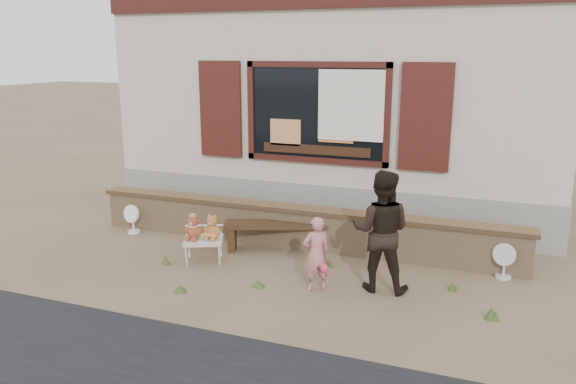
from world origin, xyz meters
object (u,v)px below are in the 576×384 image
at_px(bench, 281,230).
at_px(teddy_bear_left, 193,227).
at_px(child, 316,254).
at_px(adult, 381,231).
at_px(folding_chair, 204,241).
at_px(teddy_bear_right, 212,226).

distance_m(bench, teddy_bear_left, 1.40).
xyz_separation_m(bench, child, (0.99, -1.27, 0.17)).
bearing_deg(teddy_bear_left, adult, -25.14).
height_order(folding_chair, child, child).
xyz_separation_m(teddy_bear_right, adult, (2.54, -0.14, 0.27)).
distance_m(child, adult, 0.89).
distance_m(teddy_bear_right, child, 1.83).
height_order(bench, adult, adult).
xyz_separation_m(bench, adult, (1.76, -0.94, 0.47)).
xyz_separation_m(bench, teddy_bear_right, (-0.78, -0.80, 0.21)).
distance_m(teddy_bear_left, adult, 2.81).
bearing_deg(folding_chair, teddy_bear_right, -0.00).
bearing_deg(child, folding_chair, -47.92).
bearing_deg(adult, bench, -31.59).
distance_m(teddy_bear_left, child, 2.05).
bearing_deg(child, bench, -87.85).
distance_m(folding_chair, teddy_bear_right, 0.26).
bearing_deg(teddy_bear_left, teddy_bear_right, 0.00).
bearing_deg(bench, folding_chair, -157.33).
xyz_separation_m(folding_chair, adult, (2.67, -0.08, 0.49)).
bearing_deg(bench, adult, -49.00).
relative_size(teddy_bear_left, child, 0.38).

